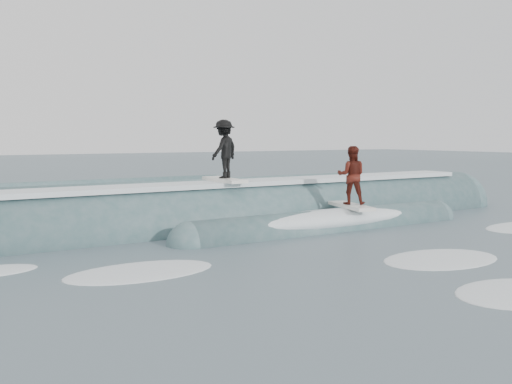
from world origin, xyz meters
TOP-DOWN VIEW (x-y plane):
  - ground at (0.00, 0.00)m, footprint 160.00×160.00m
  - breaking_wave at (0.23, 4.58)m, footprint 22.48×4.07m
  - surfer_black at (-0.51, 4.86)m, footprint 1.31×2.01m
  - surfer_red at (2.60, 2.66)m, footprint 1.07×2.07m
  - whitewater at (1.06, -1.70)m, footprint 16.96×8.50m
  - far_swells at (-1.69, 17.65)m, footprint 38.94×8.65m

SIDE VIEW (x-z plane):
  - ground at x=0.00m, z-range 0.00..0.00m
  - whitewater at x=1.06m, z-range -0.05..0.05m
  - far_swells at x=-1.69m, z-range -0.40..0.40m
  - breaking_wave at x=0.23m, z-range -1.26..1.33m
  - surfer_red at x=2.60m, z-range 0.55..2.39m
  - surfer_black at x=-0.51m, z-range 1.34..3.20m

